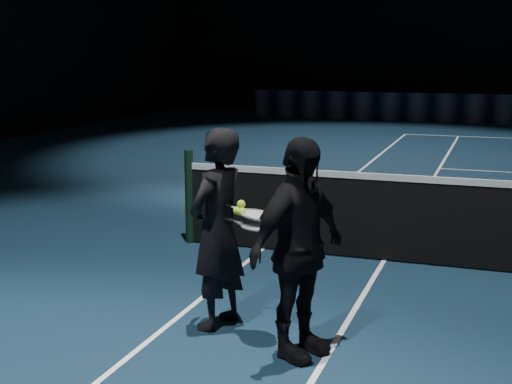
# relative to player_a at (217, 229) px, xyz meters

# --- Properties ---
(net_post_left) EXTENTS (0.10, 0.10, 1.10)m
(net_post_left) POSITION_rel_player_a_xyz_m (-1.30, 2.28, -0.27)
(net_post_left) COLOR black
(net_post_left) RESTS_ON floor
(player_a) EXTENTS (0.52, 0.67, 1.64)m
(player_a) POSITION_rel_player_a_xyz_m (0.00, 0.00, 0.00)
(player_a) COLOR black
(player_a) RESTS_ON floor
(player_b) EXTENTS (0.76, 1.04, 1.64)m
(player_b) POSITION_rel_player_a_xyz_m (0.78, -0.35, 0.00)
(player_b) COLOR black
(player_b) RESTS_ON floor
(racket_lower) EXTENTS (0.71, 0.48, 0.03)m
(racket_lower) POSITION_rel_player_a_xyz_m (0.41, -0.18, 0.10)
(racket_lower) COLOR black
(racket_lower) RESTS_ON player_a
(racket_upper) EXTENTS (0.71, 0.44, 0.10)m
(racket_upper) POSITION_rel_player_a_xyz_m (0.38, -0.13, 0.18)
(racket_upper) COLOR black
(racket_upper) RESTS_ON player_b
(tennis_balls) EXTENTS (0.12, 0.10, 0.12)m
(tennis_balls) POSITION_rel_player_a_xyz_m (0.24, -0.10, 0.20)
(tennis_balls) COLOR #B4E430
(tennis_balls) RESTS_ON racket_upper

